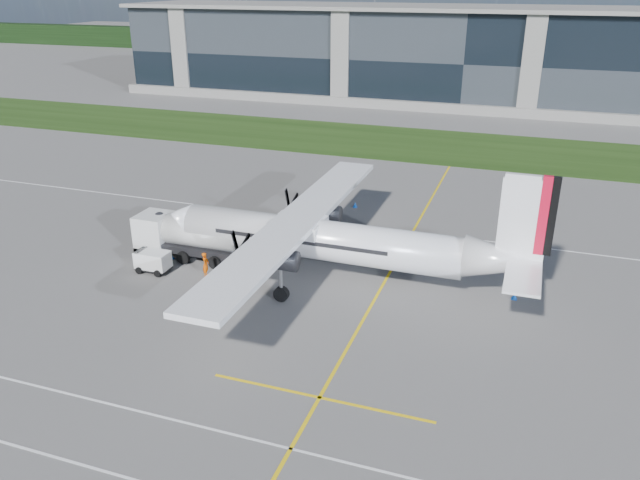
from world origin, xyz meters
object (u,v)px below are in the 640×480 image
Objects in this scene: ground_crew_person at (206,263)px; safety_cone_fwd at (145,245)px; safety_cone_stbdwing at (355,205)px; turboprop_aircraft at (334,219)px; safety_cone_tail at (514,296)px; safety_cone_nose_stbd at (172,244)px; baggage_tug at (153,262)px; fuel_tanker_truck at (182,236)px; safety_cone_nose_port at (171,256)px.

ground_crew_person is 4.23× the size of safety_cone_fwd.
turboprop_aircraft is at bearing -79.84° from safety_cone_stbdwing.
safety_cone_tail and safety_cone_nose_stbd have the same top height.
safety_cone_nose_stbd is (-26.36, 0.07, 0.00)m from safety_cone_tail.
turboprop_aircraft is 59.56× the size of safety_cone_fwd.
baggage_tug is 5.19× the size of safety_cone_tail.
safety_cone_fwd is at bearing -154.90° from safety_cone_nose_stbd.
ground_crew_person is 4.23× the size of safety_cone_nose_stbd.
fuel_tanker_truck is 3.92m from safety_cone_fwd.
safety_cone_tail is (12.53, 0.79, -4.22)m from turboprop_aircraft.
safety_cone_nose_port is 1.00× the size of safety_cone_fwd.
fuel_tanker_truck is 2.51m from safety_cone_nose_stbd.
safety_cone_nose_port is (-0.55, -0.83, -1.42)m from fuel_tanker_truck.
fuel_tanker_truck is 17.81× the size of safety_cone_nose_stbd.
fuel_tanker_truck is at bearing -122.29° from safety_cone_stbdwing.
safety_cone_nose_port is (-25.21, -1.92, 0.00)m from safety_cone_tail.
safety_cone_stbdwing is at bearing 60.96° from baggage_tug.
turboprop_aircraft is 13.24m from safety_cone_tail.
safety_cone_fwd and safety_cone_nose_stbd have the same top height.
fuel_tanker_truck is 24.72m from safety_cone_tail.
safety_cone_nose_stbd is (-1.11, 4.32, -0.53)m from baggage_tug.
safety_cone_nose_stbd is (-1.71, 1.16, -1.42)m from fuel_tanker_truck.
fuel_tanker_truck reaches higher than baggage_tug.
baggage_tug is at bearing -91.17° from safety_cone_nose_port.
safety_cone_nose_port is at bearing -123.79° from fuel_tanker_truck.
ground_crew_person is (4.05, 0.55, 0.28)m from baggage_tug.
ground_crew_person is at bearing 7.79° from baggage_tug.
baggage_tug reaches higher than safety_cone_tail.
safety_cone_stbdwing is 20.59m from safety_cone_tail.
ground_crew_person reaches higher than safety_cone_fwd.
ground_crew_person is 4.23× the size of safety_cone_stbdwing.
safety_cone_stbdwing is at bearing -33.50° from ground_crew_person.
safety_cone_tail and safety_cone_nose_port have the same top height.
ground_crew_person is at bearing -23.95° from safety_cone_nose_port.
safety_cone_nose_port is (-12.68, -1.13, -4.22)m from turboprop_aircraft.
fuel_tanker_truck is 17.81× the size of safety_cone_tail.
baggage_tug is 5.19× the size of safety_cone_nose_stbd.
baggage_tug is 2.39m from safety_cone_nose_port.
fuel_tanker_truck reaches higher than safety_cone_fwd.
safety_cone_stbdwing and safety_cone_tail have the same top height.
fuel_tanker_truck is at bearing 56.21° from safety_cone_nose_port.
safety_cone_tail is at bearing 1.70° from safety_cone_fwd.
safety_cone_stbdwing is 1.00× the size of safety_cone_fwd.
safety_cone_tail is at bearing -94.67° from ground_crew_person.
turboprop_aircraft reaches higher than ground_crew_person.
safety_cone_nose_port is at bearing -59.83° from safety_cone_nose_stbd.
fuel_tanker_truck is at bearing 38.34° from ground_crew_person.
safety_cone_stbdwing is (6.04, 17.62, -0.81)m from ground_crew_person.
baggage_tug is 25.62m from safety_cone_tail.
fuel_tanker_truck reaches higher than safety_cone_tail.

